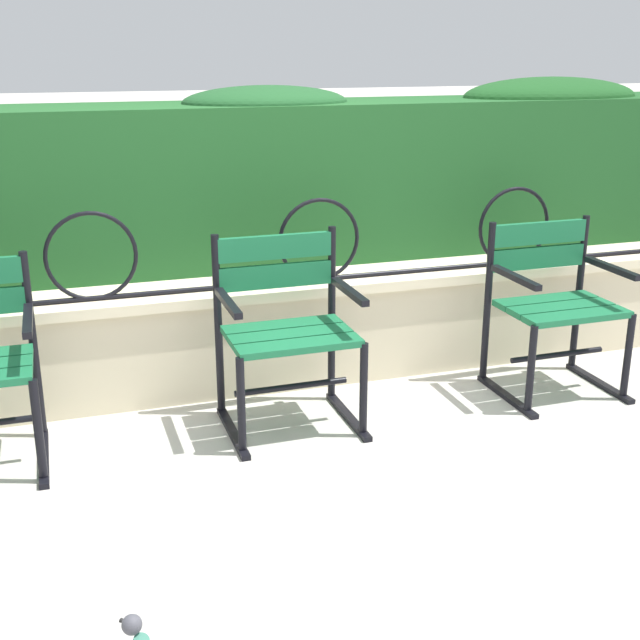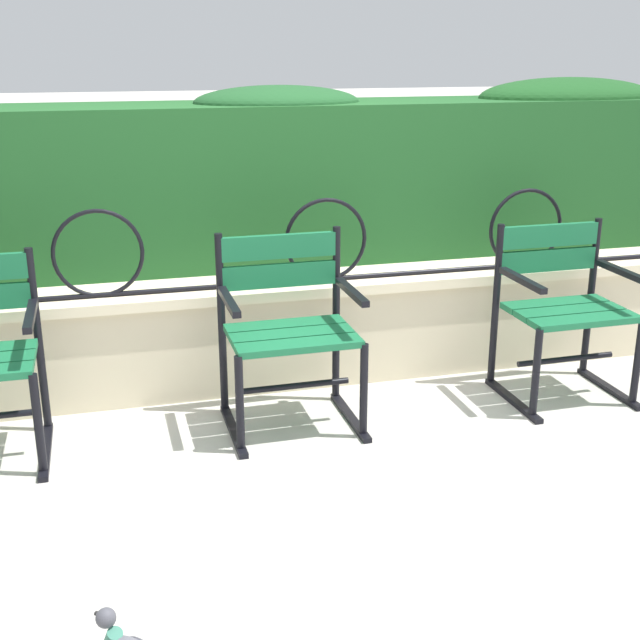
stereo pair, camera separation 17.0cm
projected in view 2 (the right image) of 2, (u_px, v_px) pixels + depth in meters
name	position (u px, v px, depth m)	size (l,w,h in m)	color
ground_plane	(325.00, 445.00, 3.63)	(60.00, 60.00, 0.00)	#BCB7AD
stone_wall	(284.00, 330.00, 4.26)	(7.66, 0.41, 0.54)	beige
iron_arch_fence	(228.00, 253.00, 3.99)	(7.12, 0.02, 0.42)	black
hedge_row	(262.00, 176.00, 4.49)	(7.51, 0.63, 0.95)	#1E5123
park_chair_centre	(288.00, 325.00, 3.73)	(0.59, 0.52, 0.87)	#19663D
park_chair_right	(562.00, 304.00, 4.05)	(0.58, 0.53, 0.84)	#19663D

